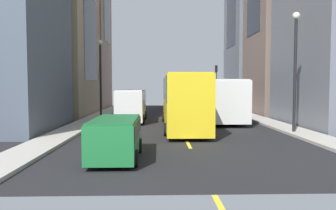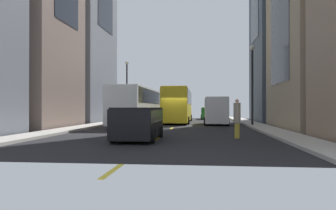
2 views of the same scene
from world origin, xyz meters
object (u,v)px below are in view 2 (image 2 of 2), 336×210
city_bus_white (137,103)px  car_green_1 (208,112)px  delivery_van_white (216,109)px  car_black_0 (139,121)px  pedestrian_crossing_near (237,118)px  pedestrian_walking_far (134,110)px  streetcar_yellow (178,103)px

city_bus_white → car_green_1: size_ratio=3.21×
delivery_van_white → car_black_0: bearing=-106.7°
pedestrian_crossing_near → pedestrian_walking_far: size_ratio=0.97×
city_bus_white → delivery_van_white: city_bus_white is taller
streetcar_yellow → pedestrian_walking_far: size_ratio=5.73×
delivery_van_white → car_green_1: 13.66m
streetcar_yellow → car_green_1: size_ratio=3.09×
city_bus_white → car_black_0: bearing=-78.4°
delivery_van_white → car_green_1: bearing=92.1°
car_green_1 → pedestrian_walking_far: size_ratio=1.86×
city_bus_white → delivery_van_white: size_ratio=2.12×
pedestrian_crossing_near → pedestrian_walking_far: bearing=-176.7°
city_bus_white → pedestrian_crossing_near: 14.17m
streetcar_yellow → pedestrian_walking_far: streetcar_yellow is taller
delivery_van_white → pedestrian_crossing_near: (0.54, -13.67, -0.41)m
car_black_0 → car_green_1: size_ratio=1.17×
pedestrian_walking_far → pedestrian_crossing_near: bearing=72.4°
pedestrian_crossing_near → pedestrian_walking_far: (-11.25, 27.16, 0.21)m
city_bus_white → streetcar_yellow: 6.62m
city_bus_white → delivery_van_white: (7.23, 1.85, -0.49)m
city_bus_white → car_green_1: 16.92m
city_bus_white → pedestrian_crossing_near: (7.77, -11.82, -0.90)m
car_black_0 → pedestrian_crossing_near: 5.25m
delivery_van_white → car_black_0: delivery_van_white is taller
car_green_1 → pedestrian_walking_far: (-10.20, -0.15, 0.37)m
delivery_van_white → car_green_1: size_ratio=1.51×
delivery_van_white → car_black_0: 15.73m
car_black_0 → pedestrian_walking_far: pedestrian_walking_far is taller
car_green_1 → pedestrian_crossing_near: bearing=-87.8°
car_black_0 → delivery_van_white: bearing=73.3°
city_bus_white → streetcar_yellow: (3.39, 5.69, 0.11)m
city_bus_white → pedestrian_walking_far: bearing=102.8°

